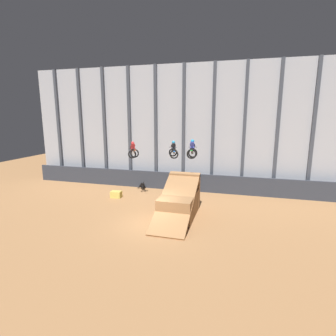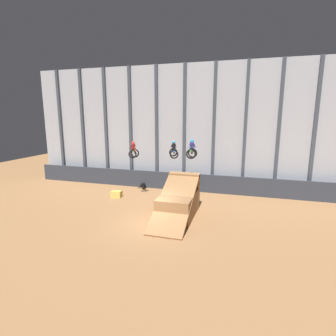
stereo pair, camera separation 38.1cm
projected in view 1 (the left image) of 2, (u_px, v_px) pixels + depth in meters
The scene contains 9 objects.
ground_plane at pixel (153, 224), 17.25m from camera, with size 60.00×60.00×0.00m, color #996B42.
arena_back_wall at pixel (184, 128), 24.88m from camera, with size 32.00×0.40×11.72m.
lower_barrier at pixel (181, 182), 24.91m from camera, with size 31.36×0.20×1.68m.
dirt_ramp at pixel (180, 202), 18.76m from camera, with size 2.35×5.83×2.85m.
rider_bike_left_air at pixel (133, 151), 22.52m from camera, with size 1.48×1.76×1.58m.
rider_bike_center_air at pixel (174, 151), 22.14m from camera, with size 1.17×1.79×1.45m.
rider_bike_right_air at pixel (192, 151), 19.73m from camera, with size 0.90×1.78×1.51m.
traffic_cone_near_ramp at pixel (180, 194), 22.95m from camera, with size 0.36×0.36×0.58m.
hay_bale_trackside at pixel (116, 194), 22.79m from camera, with size 0.93×0.64×0.57m.
Camera 1 is at (5.24, -15.34, 7.03)m, focal length 28.00 mm.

